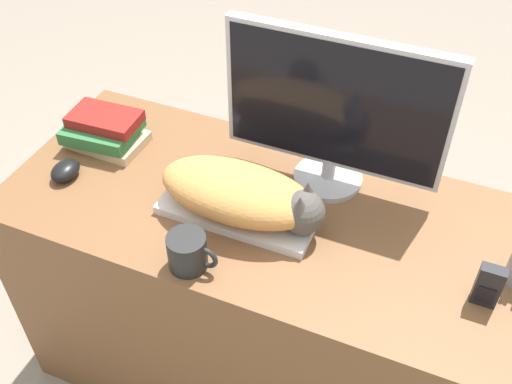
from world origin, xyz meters
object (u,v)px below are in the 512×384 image
object	(u,v)px
cat	(245,194)
book_stack	(105,130)
computer_mouse	(65,170)
keyboard	(238,212)
coffee_mug	(188,252)
monitor	(335,109)
phone	(488,286)

from	to	relation	value
cat	book_stack	xyz separation A→B (m)	(-0.49, 0.12, -0.04)
computer_mouse	book_stack	xyz separation A→B (m)	(0.02, 0.17, 0.02)
keyboard	coffee_mug	bearing A→B (deg)	-100.78
book_stack	coffee_mug	bearing A→B (deg)	-36.05
monitor	computer_mouse	world-z (taller)	monitor
cat	phone	size ratio (longest dim) A/B	3.89
cat	monitor	bearing A→B (deg)	55.92
monitor	book_stack	bearing A→B (deg)	-171.83
cat	book_stack	distance (m)	0.51
monitor	coffee_mug	distance (m)	0.49
coffee_mug	phone	world-z (taller)	phone
coffee_mug	phone	bearing A→B (deg)	13.87
keyboard	monitor	size ratio (longest dim) A/B	0.71
computer_mouse	keyboard	bearing A→B (deg)	5.10
coffee_mug	computer_mouse	bearing A→B (deg)	161.91
cat	book_stack	size ratio (longest dim) A/B	1.92
keyboard	computer_mouse	xyz separation A→B (m)	(-0.49, -0.04, 0.01)
monitor	coffee_mug	size ratio (longest dim) A/B	4.58
keyboard	cat	xyz separation A→B (m)	(0.02, 0.00, 0.07)
keyboard	cat	size ratio (longest dim) A/B	0.94
computer_mouse	book_stack	bearing A→B (deg)	83.67
cat	computer_mouse	size ratio (longest dim) A/B	4.62
cat	computer_mouse	distance (m)	0.51
monitor	cat	bearing A→B (deg)	-124.08
monitor	coffee_mug	world-z (taller)	monitor
keyboard	computer_mouse	bearing A→B (deg)	-174.90
cat	monitor	xyz separation A→B (m)	(0.15, 0.22, 0.15)
phone	cat	bearing A→B (deg)	176.77
coffee_mug	book_stack	distance (m)	0.53
cat	book_stack	bearing A→B (deg)	165.81
cat	coffee_mug	size ratio (longest dim) A/B	3.45
computer_mouse	phone	size ratio (longest dim) A/B	0.84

